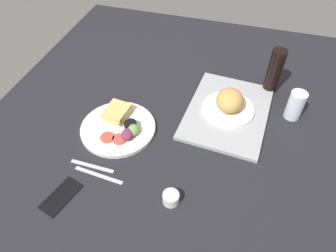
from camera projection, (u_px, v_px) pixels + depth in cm
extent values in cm
cube|color=black|center=(162.00, 130.00, 128.57)|extent=(190.00, 150.00, 3.00)
cube|color=#9EA0A3|center=(228.00, 112.00, 132.91)|extent=(47.44, 36.41, 1.60)
cylinder|color=white|center=(228.00, 109.00, 131.99)|extent=(21.94, 21.94, 1.40)
ellipsoid|color=tan|center=(230.00, 100.00, 128.15)|extent=(12.92, 11.16, 8.81)
cylinder|color=white|center=(118.00, 128.00, 126.32)|extent=(30.35, 30.35, 1.60)
cube|color=#DBB266|center=(117.00, 114.00, 129.79)|extent=(11.82, 10.03, 1.40)
cube|color=#B2C66B|center=(117.00, 112.00, 128.92)|extent=(12.32, 10.67, 1.00)
cube|color=#DBB266|center=(117.00, 110.00, 128.05)|extent=(11.92, 10.15, 1.40)
cylinder|color=#D14738|center=(107.00, 137.00, 121.21)|extent=(5.60, 5.60, 0.80)
cylinder|color=#D14738|center=(119.00, 139.00, 120.57)|extent=(5.60, 5.60, 0.80)
cylinder|color=black|center=(131.00, 125.00, 124.13)|extent=(5.20, 5.20, 3.00)
cylinder|color=#EFEACC|center=(130.00, 124.00, 123.33)|extent=(4.26, 4.26, 0.60)
ellipsoid|color=#729E4C|center=(133.00, 130.00, 122.02)|extent=(6.00, 4.80, 3.60)
ellipsoid|color=#6B2D47|center=(128.00, 134.00, 120.44)|extent=(6.00, 4.80, 3.60)
cylinder|color=silver|center=(295.00, 105.00, 127.72)|extent=(6.73, 6.73, 12.61)
cylinder|color=black|center=(274.00, 71.00, 136.68)|extent=(6.40, 6.40, 21.16)
cylinder|color=silver|center=(171.00, 198.00, 102.67)|extent=(5.60, 5.60, 4.00)
cube|color=#B7B7BC|center=(92.00, 166.00, 113.84)|extent=(1.70, 17.02, 0.50)
cube|color=#B7B7BC|center=(99.00, 175.00, 111.07)|extent=(2.93, 19.05, 0.50)
cube|color=black|center=(61.00, 196.00, 104.99)|extent=(15.80, 10.80, 0.80)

